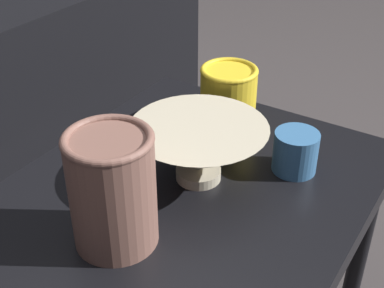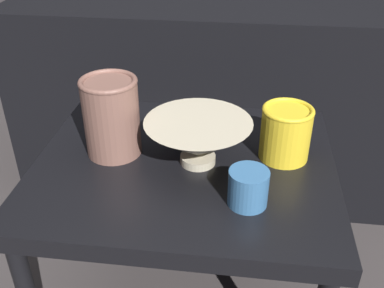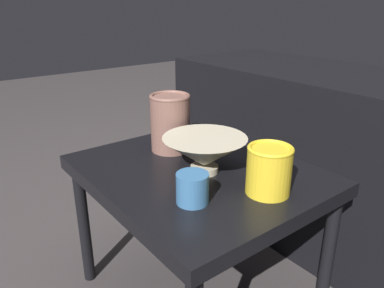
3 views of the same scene
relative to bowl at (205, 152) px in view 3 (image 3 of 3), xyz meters
The scene contains 6 objects.
table 0.11m from the bowl, behind, with size 0.64×0.54×0.45m.
couch_backdrop 0.65m from the bowl, 92.64° to the left, with size 1.26×0.50×0.64m.
bowl is the anchor object (origin of this frame).
vase_textured_left 0.19m from the bowl, behind, with size 0.12×0.12×0.17m.
vase_colorful_right 0.19m from the bowl, 14.51° to the left, with size 0.11×0.11×0.12m.
cup 0.17m from the bowl, 49.01° to the right, with size 0.08×0.08×0.07m.
Camera 3 is at (0.73, -0.59, 0.88)m, focal length 35.00 mm.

